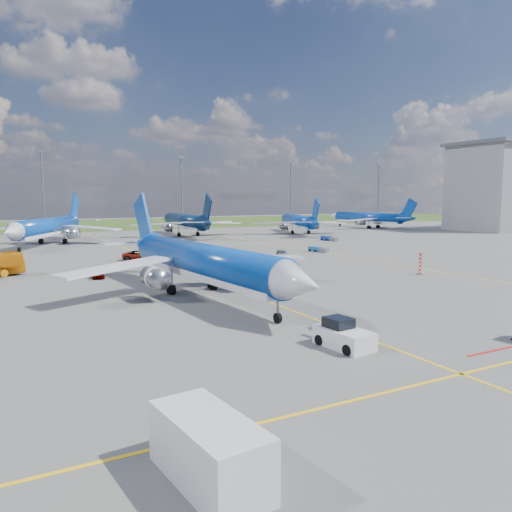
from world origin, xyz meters
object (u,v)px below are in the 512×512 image
bg_jet_nnw (48,245)px  bg_jet_ene (368,228)px  bg_jet_n (185,235)px  bg_jet_ne (298,233)px  baggage_tug_e (329,239)px  main_airliner (204,296)px  pushback_tug (343,336)px  service_car_a (97,273)px  service_car_b (139,255)px  baggage_tug_w (318,249)px  service_van (209,450)px  warning_post (420,263)px  service_car_c (282,254)px

bg_jet_nnw → bg_jet_ene: 98.66m
bg_jet_n → bg_jet_ene: 63.39m
bg_jet_ne → baggage_tug_e: bearing=91.5°
main_airliner → pushback_tug: bearing=-90.0°
bg_jet_ne → service_car_a: 82.92m
service_car_b → baggage_tug_w: 32.41m
bg_jet_ne → service_car_a: bearing=56.9°
service_car_a → baggage_tug_e: service_car_a is taller
bg_jet_ne → baggage_tug_e: 24.22m
bg_jet_ne → service_van: 122.30m
warning_post → main_airliner: bearing=179.8°
bg_jet_ene → service_car_b: size_ratio=6.62×
pushback_tug → baggage_tug_e: 82.56m
service_van → baggage_tug_e: bearing=45.0°
bg_jet_ene → service_car_c: bearing=29.8°
bg_jet_ne → pushback_tug: bearing=76.2°
bg_jet_n → bg_jet_nnw: bearing=20.4°
service_van → service_car_b: service_van is taller
service_car_b → service_van: bearing=-179.6°
pushback_tug → service_car_a: (-9.17, 37.67, -0.17)m
baggage_tug_w → service_car_c: bearing=-172.5°
service_van → service_car_a: (5.09, 48.25, -0.56)m
service_car_b → baggage_tug_w: size_ratio=1.27×
warning_post → service_car_c: warning_post is taller
bg_jet_nnw → bg_jet_ne: size_ratio=1.13×
bg_jet_n → service_van: size_ratio=7.55×
bg_jet_nnw → warning_post: bearing=-33.2°
warning_post → bg_jet_ene: bearing=53.2°
main_airliner → service_car_c: (24.29, 24.68, 0.56)m
warning_post → baggage_tug_e: (19.53, 46.38, -1.02)m
bg_jet_nnw → bg_jet_n: size_ratio=1.02×
bg_jet_ne → service_car_a: (-64.13, -52.57, 0.62)m
service_van → baggage_tug_w: bearing=45.7°
pushback_tug → service_car_b: bearing=84.2°
bg_jet_ene → service_car_a: size_ratio=9.91×
service_car_a → bg_jet_ene: bearing=34.9°
bg_jet_ene → service_van: size_ratio=6.75×
pushback_tug → service_car_c: pushback_tug is taller
bg_jet_ene → service_car_c: 84.84m
bg_jet_n → service_car_a: bg_jet_n is taller
bg_jet_n → main_airliner: bg_jet_n is taller
bg_jet_ne → main_airliner: bearing=68.4°
pushback_tug → baggage_tug_e: bearing=48.7°
warning_post → service_car_a: bearing=155.7°
service_car_c → warning_post: bearing=-56.7°
warning_post → baggage_tug_w: 28.59m
pushback_tug → bg_jet_ene: bearing=43.1°
service_car_c → baggage_tug_w: service_car_c is taller
bg_jet_ne → service_car_b: 66.46m
pushback_tug → baggage_tug_e: (48.28, 66.96, -0.31)m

